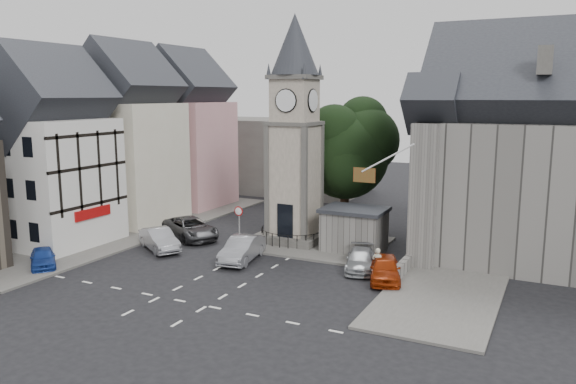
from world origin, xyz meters
The scene contains 23 objects.
ground centered at (0.00, 0.00, 0.00)m, with size 120.00×120.00×0.00m, color black.
pavement_west centered at (-12.50, 6.00, 0.07)m, with size 6.00×30.00×0.14m, color #595651.
pavement_east centered at (12.00, 8.00, 0.07)m, with size 6.00×26.00×0.14m, color #595651.
central_island centered at (1.50, 8.00, 0.08)m, with size 10.00×8.00×0.16m, color #595651.
road_markings centered at (0.00, -5.50, 0.01)m, with size 20.00×8.00×0.01m, color silver.
clock_tower centered at (0.00, 7.99, 8.12)m, with size 4.86×4.86×16.25m.
stone_shelter centered at (4.80, 7.50, 1.55)m, with size 4.30×3.30×3.08m.
town_tree centered at (2.00, 13.00, 6.97)m, with size 7.20×7.20×10.80m.
warning_sign_post centered at (-3.20, 5.43, 2.03)m, with size 0.70×0.19×2.85m.
terrace_pink centered at (-15.50, 16.00, 6.58)m, with size 8.10×7.60×12.80m.
terrace_cream centered at (-15.50, 8.00, 6.58)m, with size 8.10×7.60×12.80m.
terrace_tudor centered at (-15.50, 0.00, 6.19)m, with size 8.10×7.60×12.00m.
backdrop_west centered at (-12.00, 28.00, 4.00)m, with size 20.00×10.00×8.00m, color #4C4944.
east_building centered at (15.59, 11.00, 6.26)m, with size 14.40×11.40×12.60m.
east_boundary_wall centered at (9.20, 10.00, 0.45)m, with size 0.40×16.00×0.90m, color #605D58.
flagpole centered at (8.00, 4.00, 7.00)m, with size 3.68×0.10×2.74m.
car_west_blue centered at (-11.50, -4.54, 0.62)m, with size 1.46×3.62×1.23m, color #1B3B95.
car_west_silver centered at (-7.50, 1.86, 0.76)m, with size 1.60×4.58×1.51m, color #93959B.
car_west_grey centered at (-7.50, 5.50, 0.79)m, with size 2.61×5.66×1.57m, color #343436.
car_island_silver centered at (-1.00, 2.20, 0.79)m, with size 1.68×4.80×1.58m, color gray.
car_island_east centered at (6.54, 3.82, 0.62)m, with size 1.74×4.29×1.25m, color #9A9EA2.
car_east_red centered at (8.50, 2.46, 0.73)m, with size 1.72×4.28×1.46m, color #942908.
pedestrian centered at (8.00, 2.62, 0.93)m, with size 0.68×0.44×1.85m, color beige.
Camera 1 is at (17.35, -28.14, 10.68)m, focal length 35.00 mm.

